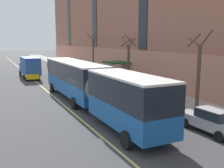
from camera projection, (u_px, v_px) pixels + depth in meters
name	position (u px, v px, depth m)	size (l,w,h in m)	color
ground_plane	(82.00, 108.00, 22.45)	(260.00, 260.00, 0.00)	#424244
sidewalk	(150.00, 92.00, 28.88)	(4.38, 160.00, 0.15)	#9E9B93
city_bus	(89.00, 84.00, 22.01)	(2.86, 20.86, 3.69)	#19569E
parked_car_green_0	(79.00, 73.00, 40.17)	(2.04, 4.80, 1.56)	#23603D
parked_car_silver_1	(99.00, 80.00, 33.10)	(2.07, 4.81, 1.56)	#B7B7BC
parked_car_silver_2	(212.00, 120.00, 16.43)	(2.01, 4.55, 1.56)	#B7B7BC
parked_car_black_4	(122.00, 88.00, 27.27)	(1.96, 4.27, 1.56)	black
parked_car_navy_5	(67.00, 68.00, 46.55)	(2.05, 4.77, 1.56)	navy
parked_car_black_7	(54.00, 64.00, 54.64)	(2.10, 4.71, 1.56)	black
box_truck	(30.00, 66.00, 40.09)	(2.44, 7.51, 3.18)	#285199
taxi_cab	(31.00, 74.00, 38.41)	(2.01, 4.64, 1.56)	yellow
street_tree_mid_block	(198.00, 71.00, 21.54)	(1.53, 1.57, 6.44)	brown
street_tree_far_uptown	(129.00, 60.00, 32.08)	(1.70, 1.74, 6.24)	brown
street_tree_far_downtown	(93.00, 53.00, 42.62)	(1.63, 1.66, 7.05)	brown
lane_centerline	(60.00, 102.00, 24.62)	(0.16, 140.00, 0.01)	#E0D66B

